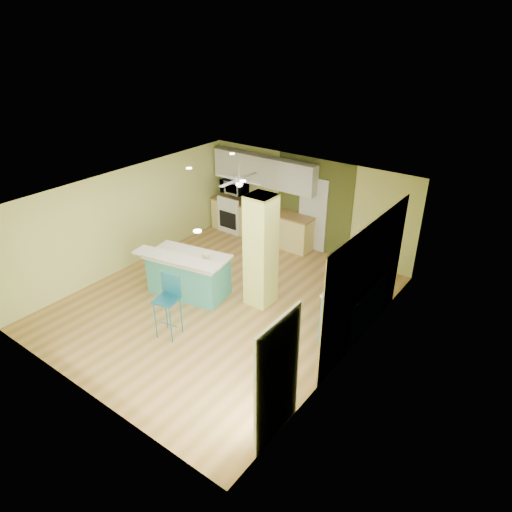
% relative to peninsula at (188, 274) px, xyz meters
% --- Properties ---
extents(floor, '(6.00, 7.00, 0.01)m').
position_rel_peninsula_xyz_m(floor, '(0.86, 0.20, -0.51)').
color(floor, olive).
rests_on(floor, ground).
extents(ceiling, '(6.00, 7.00, 0.01)m').
position_rel_peninsula_xyz_m(ceiling, '(0.86, 0.20, 2.00)').
color(ceiling, white).
rests_on(ceiling, wall_back).
extents(wall_back, '(6.00, 0.01, 2.50)m').
position_rel_peninsula_xyz_m(wall_back, '(0.86, 3.70, 0.74)').
color(wall_back, '#C9CF6F').
rests_on(wall_back, floor).
extents(wall_front, '(6.00, 0.01, 2.50)m').
position_rel_peninsula_xyz_m(wall_front, '(0.86, -3.31, 0.74)').
color(wall_front, '#C9CF6F').
rests_on(wall_front, floor).
extents(wall_left, '(0.01, 7.00, 2.50)m').
position_rel_peninsula_xyz_m(wall_left, '(-2.15, 0.20, 0.74)').
color(wall_left, '#C9CF6F').
rests_on(wall_left, floor).
extents(wall_right, '(0.01, 7.00, 2.50)m').
position_rel_peninsula_xyz_m(wall_right, '(3.86, 0.20, 0.74)').
color(wall_right, '#C9CF6F').
rests_on(wall_right, floor).
extents(wood_panel, '(0.02, 3.40, 2.50)m').
position_rel_peninsula_xyz_m(wood_panel, '(3.84, 0.80, 0.74)').
color(wood_panel, '#8C7650').
rests_on(wood_panel, floor).
extents(olive_accent, '(2.20, 0.02, 2.50)m').
position_rel_peninsula_xyz_m(olive_accent, '(1.06, 3.68, 0.74)').
color(olive_accent, '#464D1E').
rests_on(olive_accent, floor).
extents(interior_door, '(0.82, 0.05, 2.00)m').
position_rel_peninsula_xyz_m(interior_door, '(1.06, 3.66, 0.49)').
color(interior_door, silver).
rests_on(interior_door, floor).
extents(french_door, '(0.04, 1.08, 2.10)m').
position_rel_peninsula_xyz_m(french_door, '(3.83, -2.10, 0.54)').
color(french_door, silver).
rests_on(french_door, floor).
extents(column, '(0.55, 0.55, 2.50)m').
position_rel_peninsula_xyz_m(column, '(1.51, 0.70, 0.74)').
color(column, '#D2DA65').
rests_on(column, floor).
extents(kitchen_run, '(3.25, 0.63, 0.94)m').
position_rel_peninsula_xyz_m(kitchen_run, '(-0.44, 3.40, -0.04)').
color(kitchen_run, '#E7D178').
rests_on(kitchen_run, floor).
extents(stove, '(0.76, 0.66, 1.08)m').
position_rel_peninsula_xyz_m(stove, '(-1.39, 3.39, -0.05)').
color(stove, white).
rests_on(stove, floor).
extents(upper_cabinets, '(3.20, 0.34, 0.80)m').
position_rel_peninsula_xyz_m(upper_cabinets, '(-0.44, 3.52, 1.44)').
color(upper_cabinets, silver).
rests_on(upper_cabinets, wall_back).
extents(microwave, '(0.70, 0.48, 0.39)m').
position_rel_peninsula_xyz_m(microwave, '(-1.39, 3.40, 0.84)').
color(microwave, white).
rests_on(microwave, wall_back).
extents(ceiling_fan, '(1.41, 1.41, 0.61)m').
position_rel_peninsula_xyz_m(ceiling_fan, '(-0.24, 2.20, 1.57)').
color(ceiling_fan, silver).
rests_on(ceiling_fan, ceiling).
extents(pendant_lamp, '(0.14, 0.14, 0.69)m').
position_rel_peninsula_xyz_m(pendant_lamp, '(3.51, 0.95, 1.38)').
color(pendant_lamp, silver).
rests_on(pendant_lamp, ceiling).
extents(wall_decor, '(0.03, 0.90, 0.70)m').
position_rel_peninsula_xyz_m(wall_decor, '(3.82, 1.00, 1.04)').
color(wall_decor, brown).
rests_on(wall_decor, wood_panel).
extents(peninsula, '(2.10, 1.43, 1.10)m').
position_rel_peninsula_xyz_m(peninsula, '(0.00, 0.00, 0.00)').
color(peninsula, teal).
rests_on(peninsula, floor).
extents(bar_stool, '(0.50, 0.50, 1.29)m').
position_rel_peninsula_xyz_m(bar_stool, '(0.76, -1.28, 0.35)').
color(bar_stool, '#1C657F').
rests_on(bar_stool, floor).
extents(side_counter, '(0.69, 1.63, 1.05)m').
position_rel_peninsula_xyz_m(side_counter, '(3.56, 1.02, 0.02)').
color(side_counter, teal).
rests_on(side_counter, floor).
extents(fruit_bowl, '(0.27, 0.27, 0.06)m').
position_rel_peninsula_xyz_m(fruit_bowl, '(0.01, 3.38, 0.46)').
color(fruit_bowl, '#382017').
rests_on(fruit_bowl, kitchen_run).
extents(canister, '(0.15, 0.15, 0.19)m').
position_rel_peninsula_xyz_m(canister, '(0.49, 0.09, 0.54)').
color(canister, yellow).
rests_on(canister, peninsula).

